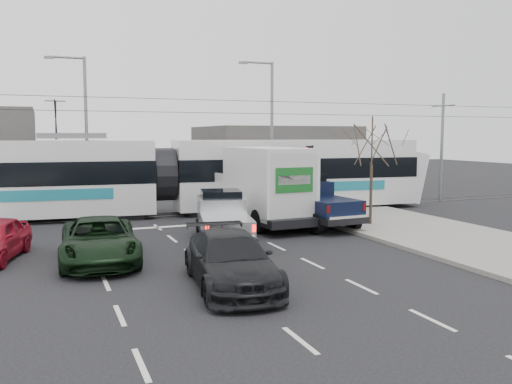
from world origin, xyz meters
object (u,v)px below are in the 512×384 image
object	(u,v)px
traffic_signal	(310,165)
silver_pickup	(223,217)
street_lamp_near	(269,122)
tram	(163,176)
street_lamp_far	(83,121)
green_car	(99,240)
dark_car	(231,260)
bare_tree	(372,146)
box_truck	(262,187)
navy_pickup	(310,200)

from	to	relation	value
traffic_signal	silver_pickup	xyz separation A→B (m)	(-6.35, -4.69, -1.75)
street_lamp_near	tram	size ratio (longest dim) A/B	0.31
street_lamp_far	silver_pickup	world-z (taller)	street_lamp_far
green_car	silver_pickup	bearing A→B (deg)	25.71
street_lamp_far	tram	xyz separation A→B (m)	(3.54, -6.28, -3.00)
street_lamp_near	street_lamp_far	xyz separation A→B (m)	(-11.50, 2.00, 0.00)
traffic_signal	green_car	size ratio (longest dim) A/B	0.67
traffic_signal	street_lamp_far	world-z (taller)	street_lamp_far
tram	dark_car	bearing A→B (deg)	-90.40
street_lamp_near	dark_car	bearing A→B (deg)	-115.91
bare_tree	silver_pickup	bearing A→B (deg)	-174.74
green_car	tram	bearing A→B (deg)	70.53
street_lamp_near	box_truck	bearing A→B (deg)	-114.74
bare_tree	tram	world-z (taller)	tram
street_lamp_near	dark_car	distance (m)	21.18
street_lamp_far	silver_pickup	size ratio (longest dim) A/B	1.56
street_lamp_near	traffic_signal	bearing A→B (deg)	-96.41
tram	silver_pickup	world-z (taller)	tram
street_lamp_far	dark_car	xyz separation A→B (m)	(2.44, -20.65, -4.35)
street_lamp_far	navy_pickup	world-z (taller)	street_lamp_far
green_car	dark_car	bearing A→B (deg)	-50.86
bare_tree	street_lamp_far	bearing A→B (deg)	131.12
dark_car	tram	bearing A→B (deg)	92.11
navy_pickup	green_car	world-z (taller)	navy_pickup
street_lamp_near	tram	bearing A→B (deg)	-151.73
traffic_signal	navy_pickup	world-z (taller)	traffic_signal
dark_car	bare_tree	bearing A→B (deg)	43.91
green_car	dark_car	distance (m)	5.44
traffic_signal	street_lamp_far	xyz separation A→B (m)	(-10.66, 9.50, 2.37)
traffic_signal	box_truck	world-z (taller)	traffic_signal
bare_tree	street_lamp_near	distance (m)	11.58
box_truck	dark_car	bearing A→B (deg)	-120.02
bare_tree	street_lamp_near	world-z (taller)	street_lamp_near
street_lamp_near	silver_pickup	bearing A→B (deg)	-120.55
tram	box_truck	xyz separation A→B (m)	(3.75, -4.84, -0.29)
box_truck	green_car	bearing A→B (deg)	-150.54
traffic_signal	street_lamp_near	bearing A→B (deg)	83.59
bare_tree	street_lamp_near	size ratio (longest dim) A/B	0.56
dark_car	silver_pickup	bearing A→B (deg)	80.41
box_truck	street_lamp_near	bearing A→B (deg)	62.24
silver_pickup	navy_pickup	bearing A→B (deg)	35.51
street_lamp_far	tram	size ratio (longest dim) A/B	0.31
silver_pickup	box_truck	xyz separation A→B (m)	(2.99, 3.07, 0.84)
street_lamp_near	street_lamp_far	distance (m)	11.67
bare_tree	box_truck	xyz separation A→B (m)	(-4.49, 2.38, -1.96)
traffic_signal	green_car	bearing A→B (deg)	-149.44
street_lamp_far	silver_pickup	xyz separation A→B (m)	(4.30, -14.19, -4.12)
silver_pickup	street_lamp_near	bearing A→B (deg)	71.78
traffic_signal	green_car	distance (m)	13.35
box_truck	navy_pickup	xyz separation A→B (m)	(2.05, -0.91, -0.64)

